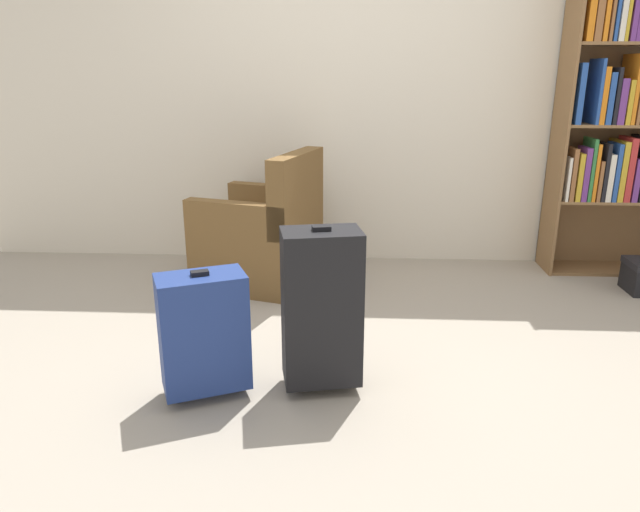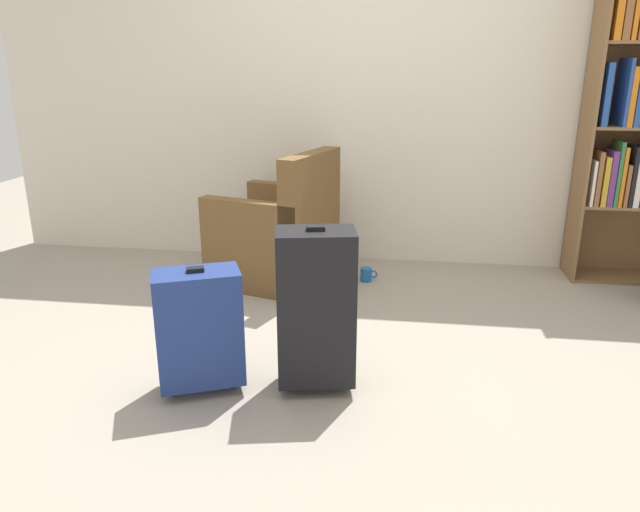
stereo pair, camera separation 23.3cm
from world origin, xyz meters
name	(u,v)px [view 1 (the left image)]	position (x,y,z in m)	size (l,w,h in m)	color
ground_plane	(343,366)	(0.00, 0.00, 0.00)	(9.78, 9.78, 0.00)	#9E9384
back_wall	(349,85)	(0.00, 1.80, 1.30)	(5.59, 0.10, 2.60)	beige
armchair	(263,237)	(-0.57, 1.19, 0.32)	(0.87, 0.87, 0.90)	brown
mug	(352,273)	(0.04, 1.25, 0.05)	(0.12, 0.08, 0.10)	#1959A5
suitcase_navy_blue	(204,332)	(-0.61, -0.31, 0.31)	(0.43, 0.34, 0.60)	navy
suitcase_black	(321,308)	(-0.10, -0.22, 0.40)	(0.38, 0.28, 0.78)	black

